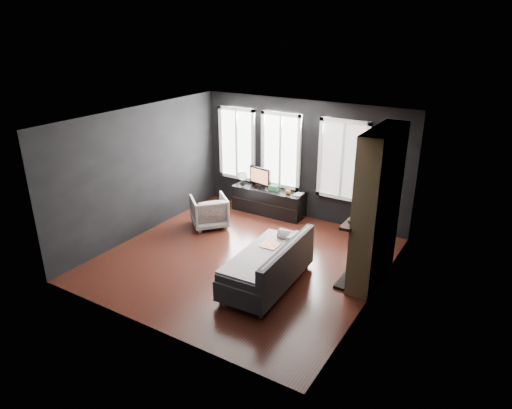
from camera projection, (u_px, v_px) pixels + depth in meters
The scene contains 18 objects.
floor at pixel (243, 259), 8.78m from camera, with size 5.00×5.00×0.00m, color black.
ceiling at pixel (242, 119), 7.77m from camera, with size 5.00×5.00×0.00m, color white.
wall_back at pixel (303, 160), 10.26m from camera, with size 5.00×0.02×2.70m, color black.
wall_left at pixel (142, 172), 9.48m from camera, with size 0.02×5.00×2.70m, color black.
wall_right at pixel (378, 223), 7.07m from camera, with size 0.02×5.00×2.70m, color black.
windows at pixel (286, 113), 10.06m from camera, with size 4.00×0.16×1.76m, color white, non-canonical shape.
fireplace at pixel (377, 208), 7.64m from camera, with size 0.70×1.62×2.70m, color #93724C, non-canonical shape.
sofa at pixel (267, 263), 7.78m from camera, with size 0.99×1.99×0.86m, color black, non-canonical shape.
stripe_pillow at pixel (293, 243), 8.06m from camera, with size 0.08×0.34×0.34m, color gray.
armchair at pixel (209, 210), 10.06m from camera, with size 0.74×0.70×0.77m, color silver.
media_console at pixel (269, 201), 10.79m from camera, with size 1.75×0.55×0.60m, color black, non-canonical shape.
monitor at pixel (260, 176), 10.70m from camera, with size 0.62×0.13×0.55m, color black, non-canonical shape.
desk_fan at pixel (242, 177), 10.96m from camera, with size 0.24×0.24×0.34m, color #959595, non-canonical shape.
mug at pixel (288, 191), 10.35m from camera, with size 0.13×0.10×0.13m, color orange.
book at pixel (295, 189), 10.33m from camera, with size 0.18×0.02×0.24m, color #A39582.
storage_box at pixel (274, 188), 10.58m from camera, with size 0.22×0.14×0.12m, color #367D4A.
mantel_vase at pixel (371, 198), 8.13m from camera, with size 0.18×0.18×0.18m, color gold.
mantel_clock at pixel (351, 222), 7.37m from camera, with size 0.11×0.11×0.04m, color black.
Camera 1 is at (4.23, -6.50, 4.26)m, focal length 32.00 mm.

